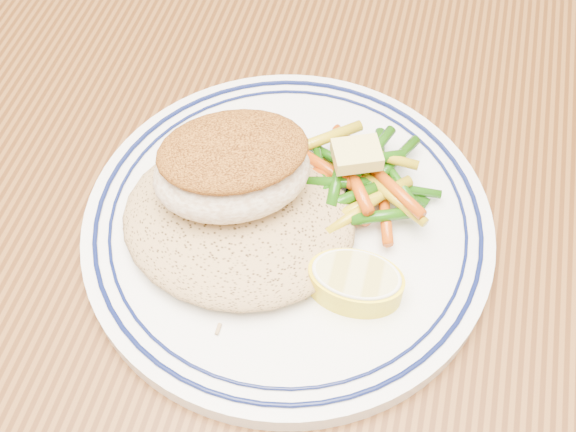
% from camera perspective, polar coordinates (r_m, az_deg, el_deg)
% --- Properties ---
extents(dining_table, '(1.50, 0.90, 0.75)m').
position_cam_1_polar(dining_table, '(0.57, -3.62, -4.65)').
color(dining_table, '#45240D').
rests_on(dining_table, ground).
extents(plate, '(0.26, 0.26, 0.02)m').
position_cam_1_polar(plate, '(0.47, 0.00, -0.73)').
color(plate, white).
rests_on(plate, dining_table).
extents(rice_pilaf, '(0.15, 0.13, 0.03)m').
position_cam_1_polar(rice_pilaf, '(0.45, -3.94, -0.03)').
color(rice_pilaf, '#A48252').
rests_on(rice_pilaf, plate).
extents(fish_fillet, '(0.12, 0.10, 0.05)m').
position_cam_1_polar(fish_fillet, '(0.43, -4.43, 3.86)').
color(fish_fillet, '#F9E8CE').
rests_on(fish_fillet, rice_pilaf).
extents(vegetable_pile, '(0.11, 0.10, 0.03)m').
position_cam_1_polar(vegetable_pile, '(0.47, 5.59, 2.83)').
color(vegetable_pile, '#194F09').
rests_on(vegetable_pile, plate).
extents(butter_pat, '(0.04, 0.03, 0.01)m').
position_cam_1_polar(butter_pat, '(0.46, 5.46, 4.86)').
color(butter_pat, '#DECE6C').
rests_on(butter_pat, vegetable_pile).
extents(lemon_wedge, '(0.06, 0.05, 0.02)m').
position_cam_1_polar(lemon_wedge, '(0.43, 5.35, -5.18)').
color(lemon_wedge, yellow).
rests_on(lemon_wedge, plate).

